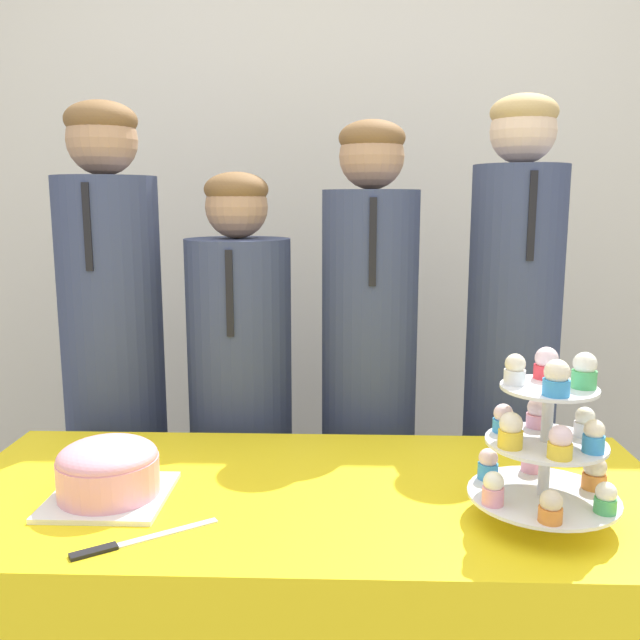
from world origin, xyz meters
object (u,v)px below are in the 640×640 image
cupcake_stand (546,441)px  student_3 (509,405)px  student_0 (116,404)px  student_1 (242,441)px  cake_knife (122,545)px  student_2 (368,416)px  round_cake (108,470)px

cupcake_stand → student_3: (0.10, 0.67, -0.14)m
student_0 → student_1: bearing=-0.0°
student_1 → cupcake_stand: bearing=-46.2°
cake_knife → student_2: bearing=27.0°
round_cake → student_0: (-0.19, 0.61, -0.06)m
cupcake_stand → student_1: (-0.65, 0.67, -0.26)m
round_cake → cake_knife: bearing=-65.5°
student_0 → student_1: (0.35, -0.00, -0.10)m
cake_knife → cupcake_stand: bearing=-24.8°
student_2 → cupcake_stand: bearing=-66.9°
student_3 → student_0: bearing=180.0°
round_cake → cake_knife: 0.20m
round_cake → student_1: bearing=75.0°
round_cake → student_1: (0.16, 0.61, -0.16)m
cupcake_stand → student_1: bearing=133.8°
cake_knife → cupcake_stand: size_ratio=0.71×
student_0 → student_1: student_0 is taller
student_2 → student_0: bearing=180.0°
round_cake → cake_knife: (0.08, -0.18, -0.06)m
student_1 → student_3: size_ratio=0.88×
round_cake → student_1: 0.65m
round_cake → student_3: bearing=33.7°
cake_knife → student_1: 0.80m
cupcake_stand → student_3: 0.70m
cake_knife → student_1: size_ratio=0.16×
cupcake_stand → cake_knife: bearing=-171.1°
student_1 → cake_knife: bearing=-95.9°
round_cake → cake_knife: round_cake is taller
student_2 → student_3: bearing=-0.0°
cake_knife → student_3: size_ratio=0.14×
cupcake_stand → student_3: student_3 is taller
student_1 → student_3: student_3 is taller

